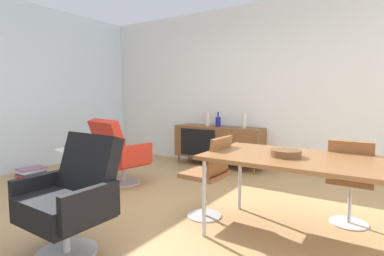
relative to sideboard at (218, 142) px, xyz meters
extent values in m
plane|color=tan|center=(0.54, -2.30, -0.44)|extent=(8.32, 8.32, 0.00)
cube|color=silver|center=(0.54, 0.30, 0.96)|extent=(6.80, 0.12, 2.80)
cube|color=silver|center=(-2.66, -2.30, 0.96)|extent=(0.12, 5.60, 2.80)
cube|color=brown|center=(0.00, 0.00, 0.00)|extent=(1.60, 0.44, 0.56)
cube|color=black|center=(-0.30, -0.22, 0.00)|extent=(0.70, 0.01, 0.48)
cylinder|color=brown|center=(-0.74, -0.17, -0.36)|extent=(0.03, 0.03, 0.16)
cylinder|color=brown|center=(0.74, -0.17, -0.36)|extent=(0.03, 0.03, 0.16)
cylinder|color=brown|center=(-0.74, 0.17, -0.36)|extent=(0.03, 0.03, 0.16)
cylinder|color=brown|center=(0.74, 0.17, -0.36)|extent=(0.03, 0.03, 0.16)
cylinder|color=beige|center=(-0.21, 0.00, 0.40)|extent=(0.09, 0.09, 0.25)
cylinder|color=beige|center=(0.49, 0.00, 0.40)|extent=(0.06, 0.06, 0.25)
cylinder|color=navy|center=(-0.01, 0.00, 0.36)|extent=(0.09, 0.09, 0.17)
cylinder|color=navy|center=(-0.01, 0.00, 0.49)|extent=(0.03, 0.03, 0.09)
cube|color=brown|center=(1.87, -2.05, 0.28)|extent=(1.60, 0.90, 0.04)
cylinder|color=#B7B7BC|center=(1.15, -2.44, -0.09)|extent=(0.04, 0.04, 0.70)
cylinder|color=#B7B7BC|center=(1.15, -1.66, -0.09)|extent=(0.04, 0.04, 0.70)
cylinder|color=brown|center=(1.77, -2.09, 0.33)|extent=(0.26, 0.26, 0.06)
cube|color=brown|center=(0.92, -2.05, 0.01)|extent=(0.41, 0.41, 0.05)
cube|color=brown|center=(1.10, -2.05, 0.23)|extent=(0.10, 0.38, 0.38)
cylinder|color=#B7B7BC|center=(0.92, -2.05, -0.23)|extent=(0.04, 0.04, 0.42)
cylinder|color=#B7B7BC|center=(0.92, -2.05, -0.43)|extent=(0.36, 0.36, 0.01)
cube|color=brown|center=(2.22, -1.43, 0.01)|extent=(0.40, 0.40, 0.05)
cube|color=brown|center=(2.22, -1.61, 0.23)|extent=(0.38, 0.09, 0.38)
cylinder|color=#B7B7BC|center=(2.22, -1.43, -0.23)|extent=(0.04, 0.04, 0.42)
cylinder|color=#B7B7BC|center=(2.22, -1.43, -0.43)|extent=(0.36, 0.36, 0.01)
cube|color=red|center=(-0.68, -1.64, -0.06)|extent=(0.69, 0.66, 0.20)
cube|color=red|center=(-0.72, -1.88, 0.25)|extent=(0.64, 0.37, 0.51)
cube|color=red|center=(-0.35, -1.70, 0.02)|extent=(0.15, 0.51, 0.28)
cube|color=red|center=(-1.00, -1.58, 0.02)|extent=(0.15, 0.51, 0.28)
cylinder|color=#B7B7BC|center=(-0.68, -1.64, -0.30)|extent=(0.06, 0.06, 0.28)
cylinder|color=#B7B7BC|center=(-0.68, -1.64, -0.43)|extent=(0.48, 0.48, 0.02)
cube|color=black|center=(0.38, -3.29, -0.06)|extent=(0.61, 0.57, 0.20)
cube|color=black|center=(0.38, -3.05, 0.25)|extent=(0.61, 0.28, 0.51)
cube|color=black|center=(0.05, -3.29, 0.02)|extent=(0.07, 0.51, 0.28)
cube|color=black|center=(0.71, -3.30, 0.02)|extent=(0.07, 0.51, 0.28)
cylinder|color=#B7B7BC|center=(0.38, -3.29, -0.30)|extent=(0.06, 0.06, 0.28)
cylinder|color=#B7B7BC|center=(0.38, -3.29, -0.43)|extent=(0.48, 0.48, 0.02)
cylinder|color=white|center=(-1.21, -2.09, 0.07)|extent=(0.44, 0.44, 0.02)
cylinder|color=white|center=(-1.21, -2.09, -0.19)|extent=(0.05, 0.05, 0.50)
cone|color=white|center=(-1.21, -2.09, -0.43)|extent=(0.32, 0.32, 0.02)
cylinder|color=#262628|center=(-1.21, -2.09, 0.11)|extent=(0.20, 0.20, 0.05)
sphere|color=orange|center=(-1.17, -2.09, 0.15)|extent=(0.07, 0.07, 0.07)
sphere|color=orange|center=(-1.25, -2.09, 0.15)|extent=(0.07, 0.07, 0.07)
cube|color=#B2B2B7|center=(-2.15, -2.16, -0.43)|extent=(0.30, 0.35, 0.03)
cube|color=red|center=(-2.14, -2.18, -0.40)|extent=(0.31, 0.38, 0.03)
cube|color=#334C8C|center=(-2.15, -2.17, -0.37)|extent=(0.28, 0.36, 0.03)
cube|color=silver|center=(-2.16, -2.19, -0.35)|extent=(0.29, 0.37, 0.02)
cube|color=#B2B2B7|center=(-2.16, -2.18, -0.33)|extent=(0.28, 0.37, 0.02)
cube|color=#99668C|center=(-2.15, -2.17, -0.31)|extent=(0.31, 0.39, 0.02)
camera|label=1|loc=(2.48, -4.68, 0.83)|focal=28.21mm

